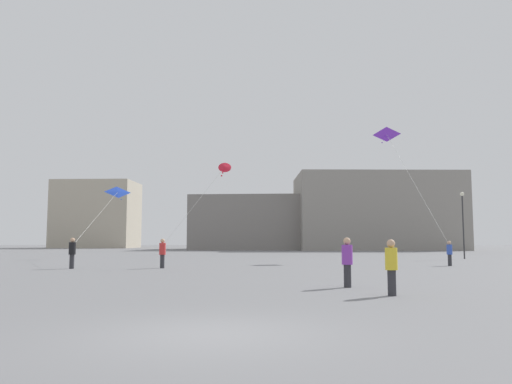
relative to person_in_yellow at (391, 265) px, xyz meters
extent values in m
plane|color=slate|center=(-4.53, -6.25, -0.91)|extent=(300.00, 300.00, 0.00)
cylinder|color=#2D2D33|center=(0.00, 0.00, -0.53)|extent=(0.25, 0.25, 0.76)
cylinder|color=yellow|center=(0.00, 0.00, 0.17)|extent=(0.36, 0.36, 0.66)
sphere|color=tan|center=(0.00, 0.00, 0.63)|extent=(0.25, 0.25, 0.25)
cylinder|color=#2D2D33|center=(-10.17, 14.05, -0.52)|extent=(0.25, 0.25, 0.78)
cylinder|color=red|center=(-10.17, 14.05, 0.21)|extent=(0.37, 0.37, 0.68)
sphere|color=tan|center=(-10.17, 14.05, 0.68)|extent=(0.25, 0.25, 0.25)
cylinder|color=#2D2D33|center=(7.43, 17.46, -0.55)|extent=(0.23, 0.23, 0.72)
cylinder|color=#3351B7|center=(7.43, 17.46, 0.12)|extent=(0.34, 0.34, 0.63)
sphere|color=tan|center=(7.43, 17.46, 0.55)|extent=(0.23, 0.23, 0.23)
cylinder|color=#2D2D33|center=(-15.21, 13.26, -0.51)|extent=(0.26, 0.26, 0.81)
cylinder|color=black|center=(-15.21, 13.26, 0.25)|extent=(0.39, 0.39, 0.70)
sphere|color=tan|center=(-15.21, 13.26, 0.73)|extent=(0.26, 0.26, 0.26)
cylinder|color=#2D2D33|center=(-0.96, 2.59, -0.52)|extent=(0.26, 0.26, 0.79)
cylinder|color=purple|center=(-0.96, 2.59, 0.22)|extent=(0.38, 0.38, 0.68)
sphere|color=tan|center=(-0.96, 2.59, 0.69)|extent=(0.26, 0.26, 0.26)
pyramid|color=blue|center=(-18.29, 30.35, 5.14)|extent=(1.90, 1.53, 0.86)
sphere|color=blue|center=(-18.22, 30.49, 4.91)|extent=(0.10, 0.10, 0.10)
sphere|color=blue|center=(-18.14, 30.60, 4.70)|extent=(0.10, 0.10, 0.10)
sphere|color=blue|center=(-18.06, 30.72, 4.49)|extent=(0.10, 0.10, 0.10)
cylinder|color=silver|center=(-16.76, 21.81, 2.75)|extent=(3.11, 17.12, 4.74)
pyramid|color=purple|center=(5.58, 26.39, 9.47)|extent=(1.75, 1.12, 0.79)
sphere|color=purple|center=(5.46, 26.45, 9.24)|extent=(0.10, 0.10, 0.10)
sphere|color=purple|center=(5.34, 26.53, 9.03)|extent=(0.10, 0.10, 0.10)
sphere|color=purple|center=(5.23, 26.61, 8.82)|extent=(0.10, 0.10, 0.10)
cylinder|color=silver|center=(6.50, 21.91, 4.92)|extent=(1.88, 8.93, 9.07)
cone|color=red|center=(-6.87, 16.96, 5.45)|extent=(0.90, 0.66, 0.74)
sphere|color=red|center=(-6.92, 16.83, 5.24)|extent=(0.10, 0.10, 0.10)
sphere|color=red|center=(-6.97, 16.70, 5.03)|extent=(0.10, 0.10, 0.10)
sphere|color=red|center=(-7.02, 16.57, 4.82)|extent=(0.10, 0.10, 0.10)
cylinder|color=silver|center=(-8.52, 15.51, 2.92)|extent=(3.32, 2.93, 5.07)
cube|color=#B2A893|center=(-41.53, 87.89, 5.96)|extent=(15.98, 11.24, 13.74)
cube|color=gray|center=(-5.53, 72.50, 3.54)|extent=(25.16, 18.18, 8.90)
cube|color=gray|center=(12.47, 68.87, 5.25)|extent=(26.72, 16.33, 12.31)
cylinder|color=#2D2D30|center=(12.66, 29.55, 1.84)|extent=(0.12, 0.12, 5.50)
sphere|color=#EAE5C6|center=(12.66, 29.55, 4.74)|extent=(0.36, 0.36, 0.36)
camera|label=1|loc=(-3.28, -15.20, 0.73)|focal=35.32mm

